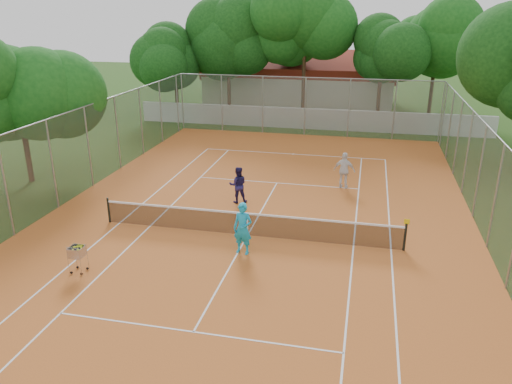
% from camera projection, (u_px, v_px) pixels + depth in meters
% --- Properties ---
extents(ground, '(120.00, 120.00, 0.00)m').
position_uv_depth(ground, '(248.00, 236.00, 19.66)').
color(ground, '#1E3D10').
rests_on(ground, ground).
extents(court_pad, '(18.00, 34.00, 0.02)m').
position_uv_depth(court_pad, '(248.00, 236.00, 19.65)').
color(court_pad, '#BB6024').
rests_on(court_pad, ground).
extents(court_lines, '(10.98, 23.78, 0.01)m').
position_uv_depth(court_lines, '(248.00, 235.00, 19.65)').
color(court_lines, white).
rests_on(court_lines, court_pad).
extents(tennis_net, '(11.88, 0.10, 0.98)m').
position_uv_depth(tennis_net, '(248.00, 224.00, 19.48)').
color(tennis_net, black).
rests_on(tennis_net, court_pad).
extents(perimeter_fence, '(18.00, 34.00, 4.00)m').
position_uv_depth(perimeter_fence, '(247.00, 188.00, 18.96)').
color(perimeter_fence, slate).
rests_on(perimeter_fence, ground).
extents(boundary_wall, '(26.00, 0.30, 1.50)m').
position_uv_depth(boundary_wall, '(308.00, 119.00, 36.78)').
color(boundary_wall, silver).
rests_on(boundary_wall, ground).
extents(clubhouse, '(16.40, 9.00, 4.40)m').
position_uv_depth(clubhouse, '(300.00, 80.00, 45.83)').
color(clubhouse, beige).
rests_on(clubhouse, ground).
extents(tropical_trees, '(29.00, 19.00, 10.00)m').
position_uv_depth(tropical_trees, '(315.00, 56.00, 38.04)').
color(tropical_trees, '#0E380F').
rests_on(tropical_trees, ground).
extents(player_near, '(0.77, 0.57, 1.94)m').
position_uv_depth(player_near, '(243.00, 229.00, 17.92)').
color(player_near, '#179EC9').
rests_on(player_near, court_pad).
extents(player_far_left, '(0.98, 0.86, 1.69)m').
position_uv_depth(player_far_left, '(238.00, 185.00, 22.70)').
color(player_far_left, '#1F194C').
rests_on(player_far_left, court_pad).
extents(player_far_right, '(1.12, 0.61, 1.81)m').
position_uv_depth(player_far_right, '(344.00, 170.00, 24.51)').
color(player_far_right, white).
rests_on(player_far_right, court_pad).
extents(ball_hopper, '(0.62, 0.62, 1.03)m').
position_uv_depth(ball_hopper, '(78.00, 258.00, 16.75)').
color(ball_hopper, '#ADACB3').
rests_on(ball_hopper, court_pad).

